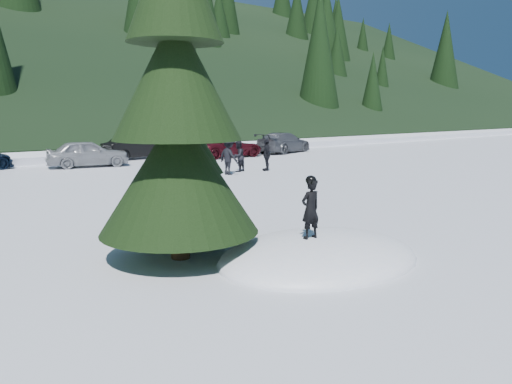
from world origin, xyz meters
TOP-DOWN VIEW (x-y plane):
  - ground at (0.00, 0.00)m, footprint 200.00×200.00m
  - snow_mound at (0.00, 0.00)m, footprint 4.48×3.52m
  - spruce_tall at (-2.20, 1.80)m, footprint 3.20×3.20m
  - spruce_short at (-1.20, 3.20)m, footprint 2.20×2.20m
  - child_skier at (-0.29, -0.01)m, footprint 0.45×0.31m
  - adult_0 at (7.42, 12.77)m, footprint 0.90×0.81m
  - adult_1 at (8.77, 12.23)m, footprint 0.78×1.00m
  - adult_2 at (6.36, 12.10)m, footprint 0.77×1.20m
  - car_4 at (2.39, 19.48)m, footprint 4.48×2.55m
  - car_5 at (6.45, 21.93)m, footprint 4.40×1.77m
  - car_6 at (11.49, 19.36)m, footprint 4.69×2.22m
  - car_7 at (16.57, 19.70)m, footprint 5.37×3.39m

SIDE VIEW (x-z plane):
  - ground at x=0.00m, z-range 0.00..0.00m
  - snow_mound at x=0.00m, z-range -0.48..0.48m
  - car_6 at x=11.49m, z-range 0.00..1.29m
  - car_5 at x=6.45m, z-range 0.00..1.42m
  - car_4 at x=2.39m, z-range 0.00..1.44m
  - car_7 at x=16.57m, z-range 0.00..1.45m
  - adult_0 at x=7.42m, z-range 0.00..1.53m
  - adult_1 at x=8.77m, z-range 0.00..1.59m
  - adult_2 at x=6.36m, z-range 0.00..1.75m
  - child_skier at x=-0.29m, z-range 0.48..1.67m
  - spruce_short at x=-1.20m, z-range -0.58..4.79m
  - spruce_tall at x=-2.20m, z-range -0.98..7.62m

